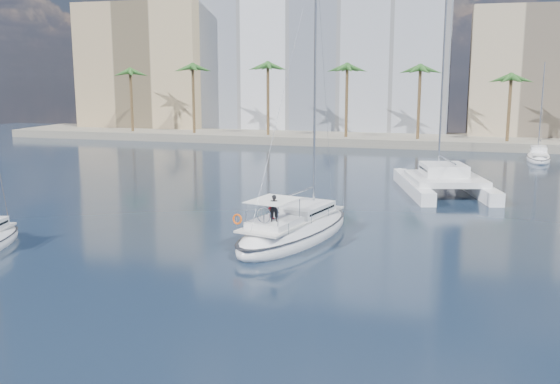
% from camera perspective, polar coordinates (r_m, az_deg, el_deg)
% --- Properties ---
extents(ground, '(160.00, 160.00, 0.00)m').
position_cam_1_polar(ground, '(35.87, -1.25, -5.78)').
color(ground, black).
rests_on(ground, ground).
extents(quay, '(120.00, 14.00, 1.20)m').
position_cam_1_polar(quay, '(94.93, 9.47, 4.78)').
color(quay, gray).
rests_on(quay, ground).
extents(building_modern, '(42.00, 16.00, 28.00)m').
position_cam_1_polar(building_modern, '(108.24, 3.92, 12.72)').
color(building_modern, white).
rests_on(building_modern, ground).
extents(building_tan_left, '(22.00, 14.00, 22.00)m').
position_cam_1_polar(building_tan_left, '(114.40, -11.69, 10.91)').
color(building_tan_left, tan).
rests_on(building_tan_left, ground).
extents(building_beige, '(20.00, 14.00, 20.00)m').
position_cam_1_polar(building_beige, '(103.62, 22.56, 9.81)').
color(building_beige, '#C2A98B').
rests_on(building_beige, ground).
extents(palm_left, '(3.60, 3.60, 12.30)m').
position_cam_1_polar(palm_left, '(100.09, -10.70, 10.59)').
color(palm_left, brown).
rests_on(palm_left, ground).
extents(palm_centre, '(3.60, 3.60, 12.30)m').
position_cam_1_polar(palm_centre, '(90.47, 9.38, 10.64)').
color(palm_centre, brown).
rests_on(palm_centre, ground).
extents(main_sloop, '(6.84, 13.04, 18.48)m').
position_cam_1_polar(main_sloop, '(39.24, 1.38, -3.50)').
color(main_sloop, white).
rests_on(main_sloop, ground).
extents(catamaran, '(9.59, 14.22, 18.83)m').
position_cam_1_polar(catamaran, '(56.24, 14.74, 1.14)').
color(catamaran, white).
rests_on(catamaran, ground).
extents(seagull, '(1.01, 0.43, 0.19)m').
position_cam_1_polar(seagull, '(36.94, 0.87, -3.86)').
color(seagull, silver).
rests_on(seagull, ground).
extents(moored_yacht_a, '(3.37, 9.52, 11.90)m').
position_cam_1_polar(moored_yacht_a, '(81.19, 22.54, 2.69)').
color(moored_yacht_a, white).
rests_on(moored_yacht_a, ground).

